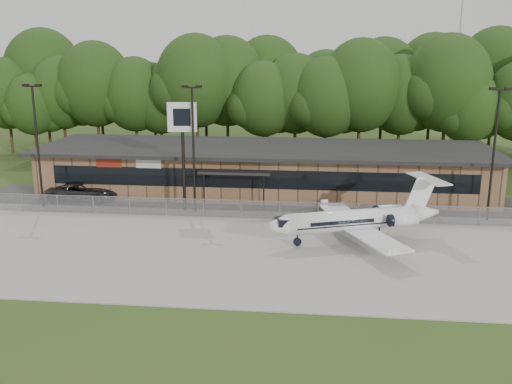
# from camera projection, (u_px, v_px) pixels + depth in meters

# --- Properties ---
(ground) EXTENTS (160.00, 160.00, 0.00)m
(ground) POSITION_uv_depth(u_px,v_px,m) (222.00, 302.00, 30.14)
(ground) COLOR #344A1A
(ground) RESTS_ON ground
(apron) EXTENTS (64.00, 18.00, 0.08)m
(apron) POSITION_uv_depth(u_px,v_px,m) (242.00, 249.00, 37.83)
(apron) COLOR #9E9B93
(apron) RESTS_ON ground
(parking_lot) EXTENTS (50.00, 9.00, 0.06)m
(parking_lot) POSITION_uv_depth(u_px,v_px,m) (260.00, 204.00, 48.92)
(parking_lot) COLOR #383835
(parking_lot) RESTS_ON ground
(terminal) EXTENTS (41.00, 11.65, 4.30)m
(terminal) POSITION_uv_depth(u_px,v_px,m) (265.00, 169.00, 52.66)
(terminal) COLOR #936749
(terminal) RESTS_ON ground
(fence) EXTENTS (46.00, 0.04, 1.52)m
(fence) POSITION_uv_depth(u_px,v_px,m) (254.00, 210.00, 44.40)
(fence) COLOR gray
(fence) RESTS_ON ground
(treeline) EXTENTS (72.00, 12.00, 15.00)m
(treeline) POSITION_uv_depth(u_px,v_px,m) (279.00, 95.00, 68.75)
(treeline) COLOR #1D3912
(treeline) RESTS_ON ground
(radio_mast) EXTENTS (0.20, 0.20, 25.00)m
(radio_mast) POSITION_uv_depth(u_px,v_px,m) (458.00, 52.00, 71.00)
(radio_mast) COLOR gray
(radio_mast) RESTS_ON ground
(light_pole_left) EXTENTS (1.55, 0.30, 10.23)m
(light_pole_left) POSITION_uv_depth(u_px,v_px,m) (37.00, 137.00, 46.44)
(light_pole_left) COLOR black
(light_pole_left) RESTS_ON ground
(light_pole_mid) EXTENTS (1.55, 0.30, 10.23)m
(light_pole_mid) POSITION_uv_depth(u_px,v_px,m) (193.00, 139.00, 45.08)
(light_pole_mid) COLOR black
(light_pole_mid) RESTS_ON ground
(light_pole_right) EXTENTS (1.55, 0.30, 10.23)m
(light_pole_right) POSITION_uv_depth(u_px,v_px,m) (495.00, 145.00, 42.68)
(light_pole_right) COLOR black
(light_pole_right) RESTS_ON ground
(business_jet) EXTENTS (12.81, 11.46, 4.38)m
(business_jet) POSITION_uv_depth(u_px,v_px,m) (357.00, 221.00, 38.96)
(business_jet) COLOR white
(business_jet) RESTS_ON ground
(suv) EXTENTS (6.19, 3.05, 1.69)m
(suv) POSITION_uv_depth(u_px,v_px,m) (84.00, 191.00, 49.77)
(suv) COLOR #303032
(suv) RESTS_ON ground
(pole_sign) EXTENTS (2.34, 0.48, 8.86)m
(pole_sign) POSITION_uv_depth(u_px,v_px,m) (182.00, 129.00, 45.26)
(pole_sign) COLOR black
(pole_sign) RESTS_ON ground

